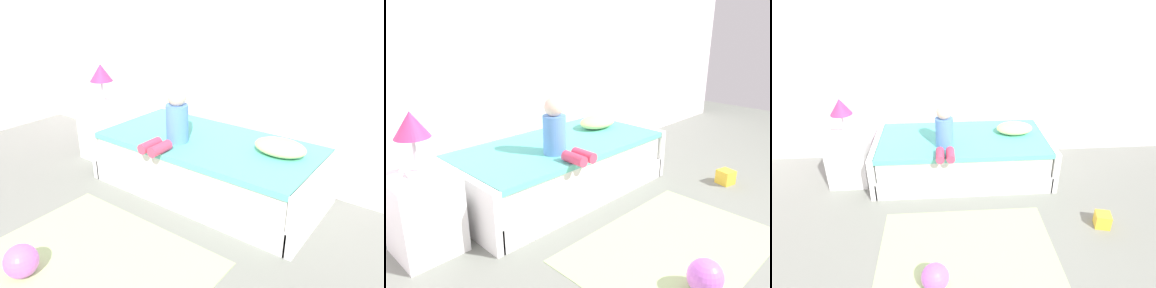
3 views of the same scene
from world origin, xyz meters
TOP-DOWN VIEW (x-y plane):
  - wall_rear at (0.00, 2.60)m, footprint 7.20×0.10m
  - bed at (-0.41, 2.00)m, footprint 2.11×1.00m
  - nightstand at (-1.76, 1.95)m, footprint 0.44×0.44m
  - table_lamp at (-1.76, 1.95)m, footprint 0.24×0.24m
  - child_figure at (-0.63, 1.77)m, footprint 0.20×0.51m
  - pillow at (0.24, 2.10)m, footprint 0.44×0.30m
  - toy_ball at (-0.74, 0.31)m, footprint 0.23×0.23m
  - area_rug at (-0.46, 0.70)m, footprint 1.60×1.10m

SIDE VIEW (x-z plane):
  - area_rug at x=-0.46m, z-range 0.00..0.01m
  - toy_ball at x=-0.74m, z-range 0.00..0.23m
  - bed at x=-0.41m, z-range 0.00..0.50m
  - nightstand at x=-1.76m, z-range 0.00..0.60m
  - pillow at x=0.24m, z-range 0.50..0.63m
  - child_figure at x=-0.63m, z-range 0.45..0.96m
  - table_lamp at x=-1.76m, z-range 0.71..1.16m
  - wall_rear at x=0.00m, z-range 0.00..2.90m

